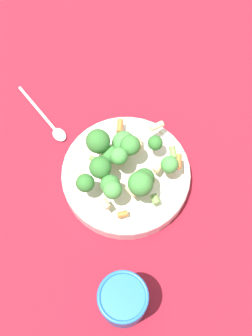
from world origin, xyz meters
name	(u,v)px	position (x,y,z in m)	size (l,w,h in m)	color
ground_plane	(126,179)	(0.00, 0.00, 0.00)	(3.00, 3.00, 0.00)	maroon
bowl	(126,175)	(0.00, 0.00, 0.02)	(0.25, 0.25, 0.04)	silver
pasta_salad	(123,163)	(0.00, -0.01, 0.09)	(0.19, 0.21, 0.09)	#8CB766
cup	(123,301)	(0.06, -0.23, 0.06)	(0.08, 0.08, 0.11)	#2366B2
spoon	(50,123)	(-0.19, 0.08, 0.01)	(0.15, 0.11, 0.01)	silver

